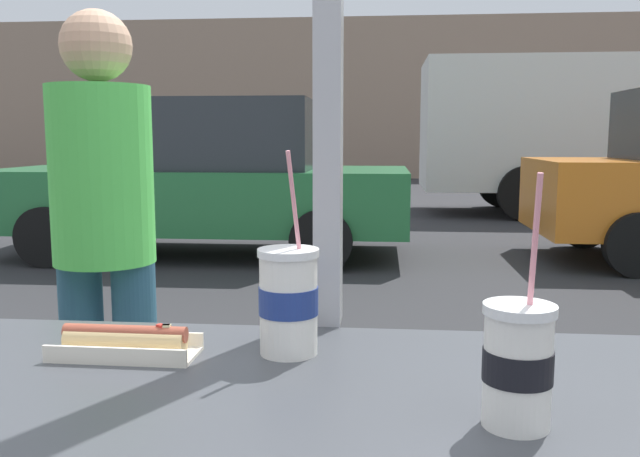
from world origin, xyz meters
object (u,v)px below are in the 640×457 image
object	(u,v)px
soda_cup_left	(518,363)
pedestrian	(104,234)
hotdog_tray_near	(126,342)
box_truck	(614,129)
parked_car_green	(205,178)
soda_cup_right	(289,300)

from	to	relation	value
soda_cup_left	pedestrian	xyz separation A→B (m)	(-1.05, 1.25, -0.04)
hotdog_tray_near	box_truck	size ratio (longest dim) A/B	0.03
hotdog_tray_near	parked_car_green	world-z (taller)	parked_car_green
soda_cup_left	pedestrian	distance (m)	1.64
soda_cup_left	soda_cup_right	world-z (taller)	soda_cup_right
hotdog_tray_near	parked_car_green	bearing A→B (deg)	103.95
soda_cup_right	parked_car_green	distance (m)	6.81
soda_cup_left	pedestrian	bearing A→B (deg)	129.99
parked_car_green	pedestrian	xyz separation A→B (m)	(1.16, -5.53, 0.16)
box_truck	hotdog_tray_near	bearing A→B (deg)	-111.45
pedestrian	soda_cup_left	bearing A→B (deg)	-50.01
parked_car_green	box_truck	world-z (taller)	box_truck
hotdog_tray_near	box_truck	bearing A→B (deg)	68.55
box_truck	pedestrian	size ratio (longest dim) A/B	4.16
soda_cup_right	parked_car_green	size ratio (longest dim) A/B	0.07
parked_car_green	box_truck	distance (m)	7.68
soda_cup_right	parked_car_green	world-z (taller)	parked_car_green
soda_cup_left	parked_car_green	xyz separation A→B (m)	(-2.21, 6.79, -0.20)
box_truck	pedestrian	bearing A→B (deg)	-115.63
soda_cup_right	hotdog_tray_near	distance (m)	0.27
hotdog_tray_near	pedestrian	xyz separation A→B (m)	(-0.48, 1.04, 0.02)
hotdog_tray_near	soda_cup_right	bearing A→B (deg)	8.28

